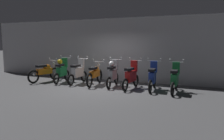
{
  "coord_description": "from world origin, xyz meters",
  "views": [
    {
      "loc": [
        4.41,
        -8.32,
        1.97
      ],
      "look_at": [
        0.47,
        0.59,
        0.75
      ],
      "focal_mm": 36.12,
      "sensor_mm": 36.0,
      "label": 1
    }
  ],
  "objects": [
    {
      "name": "motorbike_slot_1",
      "position": [
        -2.26,
        0.69,
        0.57
      ],
      "size": [
        0.58,
        1.67,
        1.29
      ],
      "color": "black",
      "rests_on": "ground"
    },
    {
      "name": "back_wall",
      "position": [
        0.0,
        2.36,
        1.57
      ],
      "size": [
        16.0,
        0.3,
        3.15
      ],
      "primitive_type": "cube",
      "color": "#ADADB2",
      "rests_on": "ground"
    },
    {
      "name": "motorbike_slot_5",
      "position": [
        1.36,
        0.59,
        0.53
      ],
      "size": [
        0.59,
        1.68,
        1.29
      ],
      "color": "black",
      "rests_on": "ground"
    },
    {
      "name": "motorbike_slot_6",
      "position": [
        2.25,
        0.67,
        0.53
      ],
      "size": [
        0.59,
        1.68,
        1.29
      ],
      "color": "black",
      "rests_on": "ground"
    },
    {
      "name": "motorbike_slot_7",
      "position": [
        3.16,
        0.55,
        0.53
      ],
      "size": [
        0.59,
        1.68,
        1.29
      ],
      "color": "black",
      "rests_on": "ground"
    },
    {
      "name": "motorbike_slot_3",
      "position": [
        -0.45,
        0.73,
        0.49
      ],
      "size": [
        0.59,
        1.94,
        1.15
      ],
      "color": "black",
      "rests_on": "ground"
    },
    {
      "name": "motorbike_slot_0",
      "position": [
        -3.15,
        0.51,
        0.49
      ],
      "size": [
        0.63,
        1.93,
        1.15
      ],
      "color": "black",
      "rests_on": "ground"
    },
    {
      "name": "motorbike_slot_4",
      "position": [
        0.45,
        0.73,
        0.57
      ],
      "size": [
        0.59,
        1.68,
        1.29
      ],
      "color": "black",
      "rests_on": "ground"
    },
    {
      "name": "motorbike_slot_2",
      "position": [
        -1.35,
        0.72,
        0.53
      ],
      "size": [
        0.59,
        1.68,
        1.29
      ],
      "color": "black",
      "rests_on": "ground"
    },
    {
      "name": "ground_plane",
      "position": [
        0.0,
        0.0,
        0.0
      ],
      "size": [
        80.0,
        80.0,
        0.0
      ],
      "primitive_type": "plane",
      "color": "#4C4C4F"
    }
  ]
}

